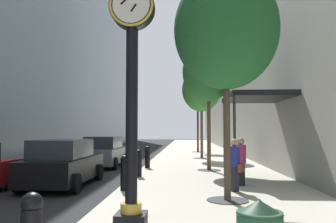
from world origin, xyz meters
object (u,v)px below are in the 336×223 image
at_px(street_tree_mid_near, 208,72).
at_px(street_tree_far, 198,97).
at_px(car_grey_mid, 104,152).
at_px(street_clock, 132,90).
at_px(pedestrian_by_clock, 241,160).
at_px(bollard_fifth, 147,156).
at_px(pedestrian_walking, 235,164).
at_px(bollard_third, 125,172).
at_px(car_black_far, 63,163).
at_px(bollard_fourth, 139,162).
at_px(street_tree_near, 226,30).
at_px(street_tree_mid_far, 201,90).

distance_m(street_tree_mid_near, street_tree_far, 14.04).
bearing_deg(car_grey_mid, street_clock, -74.60).
bearing_deg(pedestrian_by_clock, bollard_fifth, 125.35).
height_order(street_tree_mid_near, pedestrian_walking, street_tree_mid_near).
relative_size(bollard_third, car_black_far, 0.24).
bearing_deg(street_tree_far, pedestrian_by_clock, -87.61).
height_order(street_clock, bollard_fourth, street_clock).
height_order(street_tree_near, car_grey_mid, street_tree_near).
bearing_deg(bollard_third, bollard_fifth, 90.00).
relative_size(pedestrian_walking, car_grey_mid, 0.35).
bearing_deg(street_tree_far, street_clock, -94.97).
relative_size(car_grey_mid, car_black_far, 1.03).
bearing_deg(pedestrian_walking, street_tree_mid_near, 94.04).
relative_size(bollard_fifth, street_tree_near, 0.17).
relative_size(street_tree_mid_near, car_black_far, 1.37).
relative_size(bollard_third, street_tree_far, 0.18).
distance_m(street_tree_far, car_grey_mid, 13.34).
bearing_deg(car_grey_mid, bollard_fifth, -34.80).
bearing_deg(street_tree_near, car_black_far, 151.62).
distance_m(bollard_fourth, bollard_fifth, 3.23).
relative_size(street_tree_mid_near, car_grey_mid, 1.33).
relative_size(bollard_third, car_grey_mid, 0.24).
height_order(street_clock, car_grey_mid, street_clock).
distance_m(street_clock, bollard_third, 4.91).
bearing_deg(street_tree_far, bollard_fifth, -102.75).
xyz_separation_m(street_tree_far, pedestrian_walking, (0.40, -19.66, -3.98)).
height_order(bollard_third, street_tree_near, street_tree_near).
xyz_separation_m(bollard_fourth, street_tree_mid_far, (2.99, 9.40, 4.06)).
bearing_deg(street_clock, pedestrian_walking, 60.41).
bearing_deg(street_tree_near, car_grey_mid, 119.97).
bearing_deg(pedestrian_walking, street_clock, -119.59).
xyz_separation_m(street_tree_mid_near, pedestrian_walking, (0.40, -5.62, -3.79)).
bearing_deg(bollard_fourth, street_clock, -83.30).
bearing_deg(pedestrian_walking, street_tree_far, 91.16).
relative_size(street_tree_near, street_tree_mid_near, 1.02).
xyz_separation_m(street_tree_near, pedestrian_walking, (0.40, 1.40, -3.72)).
relative_size(pedestrian_by_clock, car_grey_mid, 0.35).
xyz_separation_m(street_clock, pedestrian_by_clock, (2.86, 5.55, -1.75)).
relative_size(street_tree_mid_near, pedestrian_by_clock, 3.79).
bearing_deg(street_clock, street_tree_near, 54.91).
bearing_deg(pedestrian_by_clock, street_tree_mid_near, 99.84).
distance_m(car_grey_mid, car_black_far, 6.71).
height_order(bollard_fourth, car_black_far, car_black_far).
xyz_separation_m(bollard_third, street_tree_mid_near, (2.99, 5.62, 4.05)).
relative_size(bollard_fourth, street_tree_near, 0.17).
relative_size(street_tree_mid_far, pedestrian_by_clock, 3.86).
distance_m(street_tree_mid_far, street_tree_far, 7.02).
relative_size(bollard_fifth, street_tree_mid_far, 0.18).
bearing_deg(bollard_fifth, street_tree_near, -69.22).
bearing_deg(street_tree_mid_far, street_tree_mid_near, -90.00).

